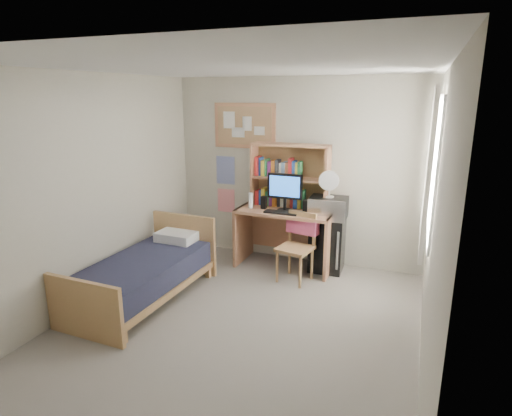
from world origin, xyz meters
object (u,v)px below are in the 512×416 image
at_px(desk_fan, 330,185).
at_px(microwave, 328,208).
at_px(desk, 285,238).
at_px(desk_chair, 295,248).
at_px(bulletin_board, 245,126).
at_px(bed, 143,280).
at_px(monitor, 285,192).
at_px(speaker_left, 264,202).
at_px(speaker_right, 306,206).
at_px(mini_fridge, 327,244).

bearing_deg(desk_fan, microwave, 0.00).
relative_size(desk, desk_chair, 1.47).
bearing_deg(bulletin_board, desk_fan, -11.31).
xyz_separation_m(bulletin_board, desk_chair, (1.01, -0.76, -1.47)).
relative_size(desk, bed, 0.74).
bearing_deg(desk_chair, desk, 133.46).
height_order(desk, monitor, monitor).
bearing_deg(desk, monitor, -90.00).
distance_m(bed, monitor, 2.14).
bearing_deg(desk, desk_chair, -57.60).
bearing_deg(bulletin_board, bed, -104.58).
height_order(speaker_left, speaker_right, speaker_right).
distance_m(mini_fridge, speaker_right, 0.62).
distance_m(desk, bed, 2.03).
height_order(bulletin_board, monitor, bulletin_board).
height_order(desk, mini_fridge, desk).
height_order(desk_chair, bed, desk_chair).
xyz_separation_m(bulletin_board, desk_fan, (1.32, -0.26, -0.72)).
distance_m(mini_fridge, speaker_left, 1.04).
height_order(desk_chair, mini_fridge, desk_chair).
xyz_separation_m(desk_chair, bed, (-1.51, -1.16, -0.20)).
relative_size(monitor, microwave, 1.05).
relative_size(desk_chair, monitor, 1.76).
bearing_deg(speaker_right, bed, -134.92).
relative_size(desk, monitor, 2.58).
bearing_deg(mini_fridge, desk_fan, -90.00).
xyz_separation_m(desk_chair, microwave, (0.31, 0.50, 0.44)).
distance_m(bed, speaker_right, 2.27).
bearing_deg(desk_chair, desk_fan, 69.85).
bearing_deg(bulletin_board, microwave, -11.31).
distance_m(monitor, desk_fan, 0.60).
xyz_separation_m(desk_chair, desk_fan, (0.31, 0.50, 0.75)).
distance_m(bed, microwave, 2.55).
height_order(bed, monitor, monitor).
relative_size(mini_fridge, speaker_right, 4.13).
bearing_deg(desk_fan, monitor, -169.57).
relative_size(desk_chair, speaker_right, 4.94).
xyz_separation_m(desk, speaker_right, (0.30, -0.06, 0.50)).
bearing_deg(monitor, desk, 90.00).
relative_size(bed, desk_fan, 5.51).
height_order(mini_fridge, bed, mini_fridge).
bearing_deg(desk, bulletin_board, 156.37).
bearing_deg(mini_fridge, bed, -139.67).
height_order(bulletin_board, desk_chair, bulletin_board).
bearing_deg(desk, speaker_left, -168.69).
height_order(microwave, desk_fan, desk_fan).
xyz_separation_m(mini_fridge, speaker_right, (-0.27, -0.15, 0.54)).
xyz_separation_m(desk, microwave, (0.57, 0.07, 0.48)).
distance_m(speaker_left, desk_fan, 0.93).
relative_size(speaker_right, microwave, 0.37).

